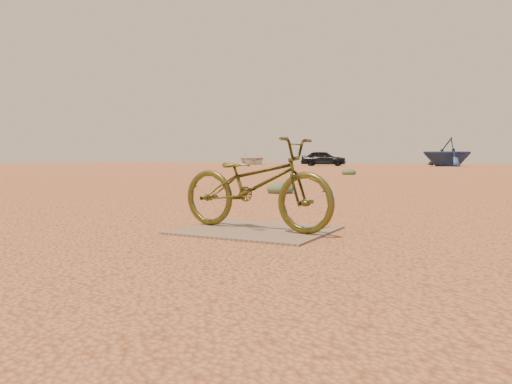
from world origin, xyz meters
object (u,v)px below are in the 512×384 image
at_px(car, 324,158).
at_px(boat_far_left, 447,152).
at_px(bicycle, 255,184).
at_px(boat_near_left, 252,159).
at_px(plywood_board, 256,230).

height_order(car, boat_far_left, boat_far_left).
relative_size(car, boat_far_left, 0.84).
xyz_separation_m(bicycle, boat_near_left, (-23.08, 43.27, 0.06)).
relative_size(bicycle, boat_far_left, 0.39).
relative_size(bicycle, boat_near_left, 0.33).
height_order(boat_near_left, boat_far_left, boat_far_left).
bearing_deg(car, bicycle, -174.62).
distance_m(plywood_board, car, 39.24).
relative_size(car, boat_near_left, 0.73).
height_order(car, boat_near_left, car).
relative_size(plywood_board, car, 0.39).
bearing_deg(car, boat_far_left, -85.98).
relative_size(bicycle, car, 0.46).
distance_m(bicycle, boat_near_left, 49.04).
xyz_separation_m(plywood_board, car, (-12.66, 37.14, 0.65)).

